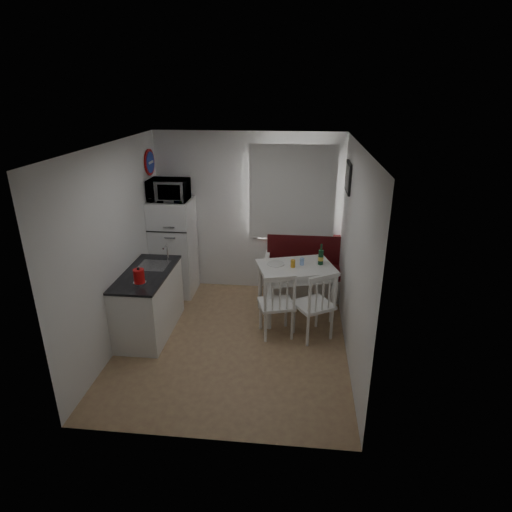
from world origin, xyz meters
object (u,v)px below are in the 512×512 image
Objects in this scene: kitchen_counter at (149,302)px; wine_bottle at (321,254)px; dining_table at (296,272)px; microwave at (169,190)px; chair_left at (276,299)px; chair_right at (314,299)px; kettle at (139,276)px; fridge at (174,247)px; bench at (307,276)px.

kitchen_counter is 2.53m from wine_bottle.
kitchen_counter is 2.13m from dining_table.
wine_bottle is at bearing -10.43° from microwave.
kitchen_counter reaches higher than chair_left.
chair_right is at bearing -0.23° from kitchen_counter.
chair_right is (2.26, -0.01, 0.16)m from kitchen_counter.
kitchen_counter is 1.76m from chair_left.
kettle is (-1.96, -1.03, 0.30)m from dining_table.
chair_right reaches higher than chair_left.
fridge is (0.02, 1.24, 0.34)m from kitchen_counter.
wine_bottle reaches higher than dining_table.
fridge reaches higher than chair_right.
kitchen_counter reaches higher than dining_table.
microwave is at bearing -175.71° from bench.
dining_table is 2.31m from microwave.
microwave is (0.02, 1.19, 1.30)m from kitchen_counter.
chair_left is 1.78× the size of wine_bottle.
chair_right reaches higher than dining_table.
kettle reaches higher than chair_left.
kettle is at bearing 175.74° from chair_left.
fridge is 0.96m from microwave.
bench is at bearing 56.54° from chair_left.
kitchen_counter is 0.83× the size of fridge.
bench reaches higher than dining_table.
bench is 2.49× the size of chair_left.
dining_table is 2.24× the size of chair_left.
chair_right is 1.10× the size of microwave.
kettle is at bearing -169.70° from dining_table.
chair_left is (1.76, -0.01, 0.14)m from kitchen_counter.
kettle reaches higher than wine_bottle.
fridge is (-2.24, 1.25, 0.17)m from chair_right.
chair_right is 2.27m from kettle.
bench is 1.12× the size of dining_table.
kettle is at bearing -141.08° from bench.
kettle reaches higher than bench.
fridge is (-1.74, 1.25, 0.20)m from chair_left.
kitchen_counter is 1.76m from microwave.
chair_left is at bearing -0.18° from kitchen_counter.
fridge reaches higher than bench.
kitchen_counter is 2.57m from bench.
kitchen_counter is 1.06× the size of dining_table.
microwave is at bearing 169.57° from wine_bottle.
kitchen_counter is at bearing -179.12° from dining_table.
chair_left is 1.04m from wine_bottle.
bench reaches higher than chair_left.
fridge is at bearing 89.10° from kitchen_counter.
dining_table is 0.72m from chair_left.
fridge reaches higher than kettle.
kitchen_counter is at bearing -162.04° from wine_bottle.
wine_bottle is at bearing -73.51° from bench.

